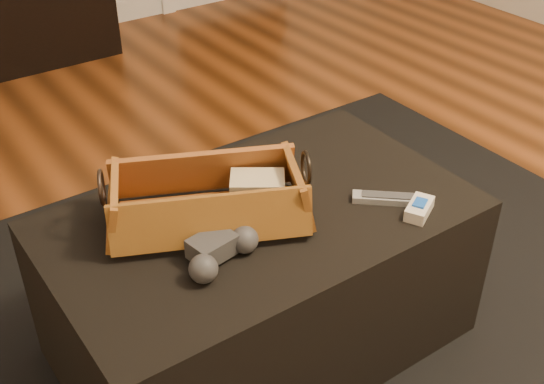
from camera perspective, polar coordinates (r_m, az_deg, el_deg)
floor at (r=1.86m, az=7.80°, el=-13.84°), size 5.00×5.50×0.01m
baseboard at (r=3.94m, az=-20.10°, el=12.52°), size 5.00×0.04×0.12m
area_rug at (r=1.85m, az=0.03°, el=-13.25°), size 2.60×2.00×0.01m
ottoman at (r=1.73m, az=-0.93°, el=-7.36°), size 1.00×0.60×0.42m
tv_remote at (r=1.55m, az=-6.14°, el=-2.02°), size 0.24×0.13×0.03m
cloth_bundle at (r=1.59m, az=-1.22°, el=0.21°), size 0.15×0.14×0.07m
wicker_basket at (r=1.55m, az=-5.41°, el=-0.82°), size 0.51×0.40×0.16m
game_controller at (r=1.44m, az=-4.39°, el=-4.94°), size 0.20×0.13×0.06m
silver_remote at (r=1.65m, az=9.69°, el=-0.52°), size 0.15×0.14×0.02m
cream_gadget at (r=1.62m, az=12.22°, el=-1.36°), size 0.10×0.09×0.03m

